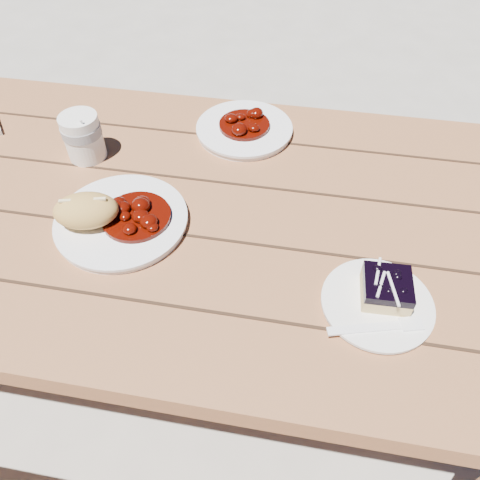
% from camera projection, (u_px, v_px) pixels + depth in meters
% --- Properties ---
extents(ground, '(60.00, 60.00, 0.00)m').
position_uv_depth(ground, '(157.00, 364.00, 1.53)').
color(ground, '#A39D93').
rests_on(ground, ground).
extents(picnic_table, '(2.00, 1.55, 0.75)m').
position_uv_depth(picnic_table, '(123.00, 247.00, 1.09)').
color(picnic_table, brown).
rests_on(picnic_table, ground).
extents(main_plate, '(0.25, 0.25, 0.02)m').
position_uv_depth(main_plate, '(122.00, 221.00, 0.91)').
color(main_plate, white).
rests_on(main_plate, picnic_table).
extents(goulash_stew, '(0.13, 0.13, 0.04)m').
position_uv_depth(goulash_stew, '(135.00, 211.00, 0.88)').
color(goulash_stew, '#490902').
rests_on(goulash_stew, main_plate).
extents(bread_roll, '(0.14, 0.11, 0.06)m').
position_uv_depth(bread_roll, '(86.00, 211.00, 0.87)').
color(bread_roll, tan).
rests_on(bread_roll, main_plate).
extents(dessert_plate, '(0.18, 0.18, 0.01)m').
position_uv_depth(dessert_plate, '(377.00, 304.00, 0.78)').
color(dessert_plate, white).
rests_on(dessert_plate, picnic_table).
extents(blueberry_cake, '(0.08, 0.08, 0.05)m').
position_uv_depth(blueberry_cake, '(386.00, 288.00, 0.77)').
color(blueberry_cake, '#E5C67D').
rests_on(blueberry_cake, dessert_plate).
extents(fork_dessert, '(0.16, 0.07, 0.00)m').
position_uv_depth(fork_dessert, '(366.00, 328.00, 0.74)').
color(fork_dessert, white).
rests_on(fork_dessert, dessert_plate).
extents(coffee_cup, '(0.08, 0.08, 0.10)m').
position_uv_depth(coffee_cup, '(83.00, 137.00, 1.01)').
color(coffee_cup, white).
rests_on(coffee_cup, picnic_table).
extents(second_plate, '(0.22, 0.22, 0.02)m').
position_uv_depth(second_plate, '(244.00, 130.00, 1.11)').
color(second_plate, white).
rests_on(second_plate, picnic_table).
extents(second_stew, '(0.12, 0.12, 0.04)m').
position_uv_depth(second_stew, '(244.00, 119.00, 1.08)').
color(second_stew, '#490902').
rests_on(second_stew, second_plate).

